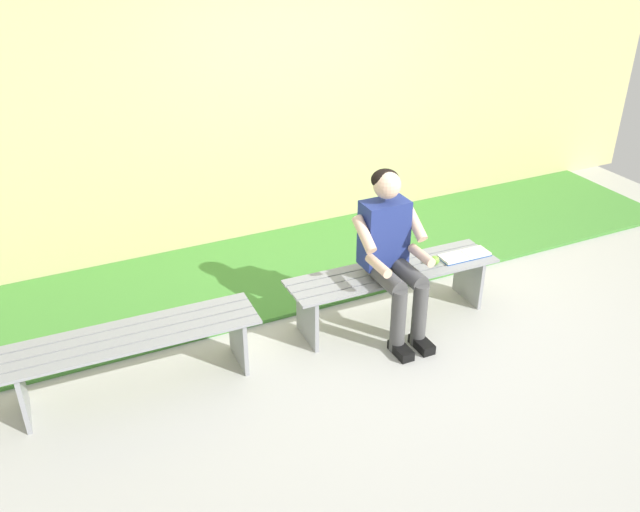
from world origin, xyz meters
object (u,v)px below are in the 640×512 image
(person_seated, at_px, (392,249))
(book_open, at_px, (464,255))
(apple, at_px, (435,260))
(bench_near, at_px, (393,282))
(bench_far, at_px, (134,347))

(person_seated, xyz_separation_m, book_open, (-0.70, -0.04, -0.23))
(person_seated, xyz_separation_m, apple, (-0.41, -0.03, -0.21))
(bench_near, distance_m, book_open, 0.62)
(bench_far, distance_m, apple, 2.29)
(apple, bearing_deg, bench_far, -1.62)
(apple, xyz_separation_m, book_open, (-0.28, -0.01, -0.03))
(bench_near, xyz_separation_m, apple, (-0.33, 0.06, 0.14))
(book_open, bearing_deg, person_seated, 4.86)
(bench_near, xyz_separation_m, bench_far, (1.96, 0.00, -0.00))
(bench_near, relative_size, apple, 23.17)
(bench_near, bearing_deg, book_open, 174.51)
(person_seated, height_order, apple, person_seated)
(bench_near, relative_size, person_seated, 1.35)
(person_seated, bearing_deg, bench_far, -3.04)
(bench_near, height_order, book_open, book_open)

